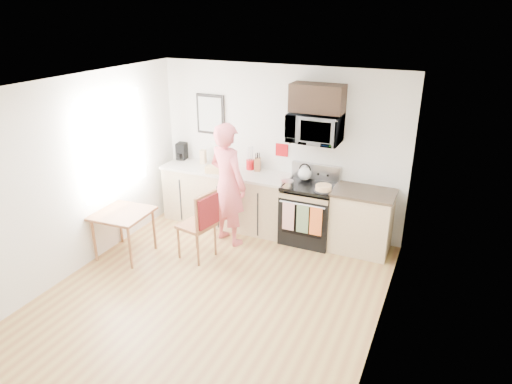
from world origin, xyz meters
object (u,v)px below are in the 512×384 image
at_px(microwave, 315,128).
at_px(cake, 323,188).
at_px(person, 228,184).
at_px(chair, 204,218).
at_px(range, 309,214).
at_px(dining_table, 123,217).

distance_m(microwave, cake, 0.88).
relative_size(person, chair, 1.81).
xyz_separation_m(person, chair, (-0.05, -0.65, -0.27)).
bearing_deg(range, dining_table, -146.26).
relative_size(dining_table, chair, 0.70).
xyz_separation_m(range, dining_table, (-2.28, -1.52, 0.17)).
distance_m(person, dining_table, 1.58).
height_order(microwave, cake, microwave).
bearing_deg(person, range, -134.08).
relative_size(microwave, person, 0.41).
relative_size(range, chair, 1.12).
xyz_separation_m(microwave, dining_table, (-2.28, -1.63, -1.16)).
xyz_separation_m(chair, cake, (1.41, 1.00, 0.30)).
bearing_deg(microwave, dining_table, -144.48).
height_order(microwave, dining_table, microwave).
distance_m(microwave, person, 1.52).
distance_m(person, cake, 1.41).
xyz_separation_m(microwave, chair, (-1.16, -1.28, -1.09)).
bearing_deg(cake, microwave, 132.20).
height_order(range, dining_table, range).
bearing_deg(range, person, -154.62).
bearing_deg(microwave, cake, -47.80).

